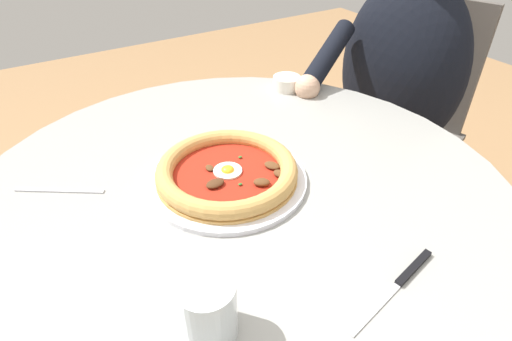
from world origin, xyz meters
The scene contains 8 objects.
dining_table centered at (0.00, 0.00, 0.57)m, with size 1.05×1.05×0.72m.
pizza_on_plate centered at (-0.01, 0.03, 0.74)m, with size 0.31×0.31×0.04m.
water_glass centered at (-0.18, -0.24, 0.76)m, with size 0.07×0.07×0.09m.
steak_knife centered at (0.10, -0.32, 0.72)m, with size 0.20×0.05×0.01m.
ramekin_capers centered at (0.33, 0.32, 0.74)m, with size 0.08×0.08×0.04m.
fork_utensil centered at (-0.30, 0.17, 0.72)m, with size 0.15×0.10×0.00m.
diner_person centered at (0.69, 0.23, 0.53)m, with size 0.56×0.43×1.18m.
cafe_chair_diner centered at (0.83, 0.27, 0.53)m, with size 0.48×0.48×0.90m.
Camera 1 is at (-0.30, -0.54, 1.21)m, focal length 28.72 mm.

